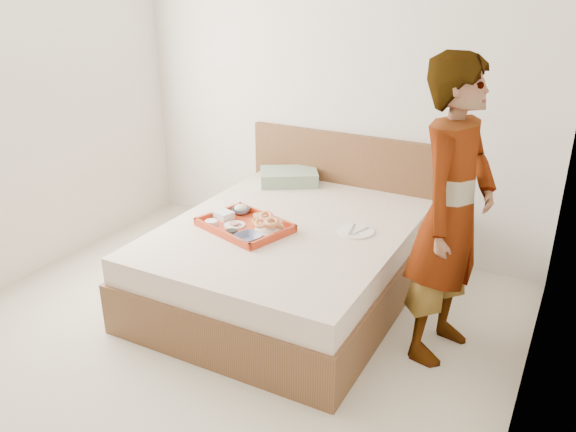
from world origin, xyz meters
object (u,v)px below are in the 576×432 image
Objects in this scene: bed at (288,260)px; tray at (245,225)px; dinner_plate at (356,231)px; person at (452,214)px.

tray is (-0.24, -0.18, 0.29)m from bed.
bed is 8.28× the size of dinner_plate.
person is at bearing -21.50° from dinner_plate.
tray is at bearing -142.73° from bed.
tray is 0.75m from dinner_plate.
dinner_plate is (0.69, 0.30, -0.02)m from tray.
person is (1.11, -0.14, 0.62)m from bed.
bed is 1.12× the size of person.
tray reaches higher than dinner_plate.
person reaches higher than bed.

